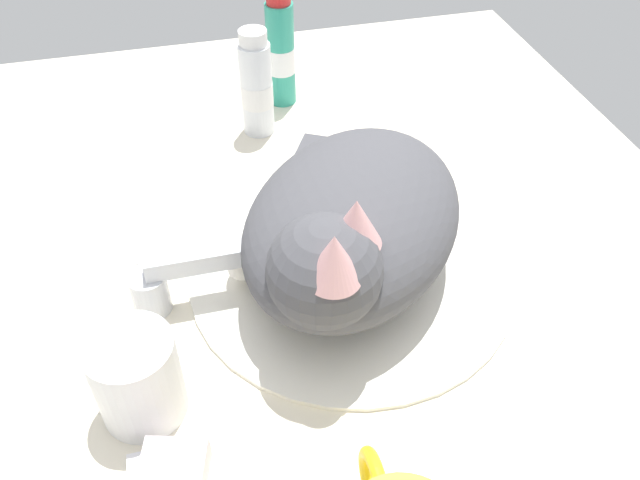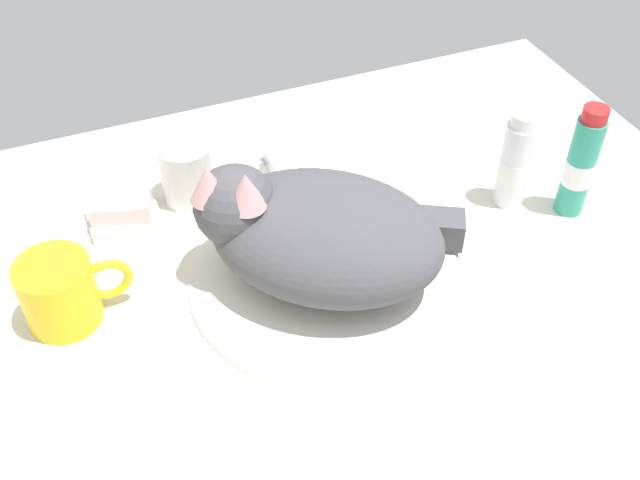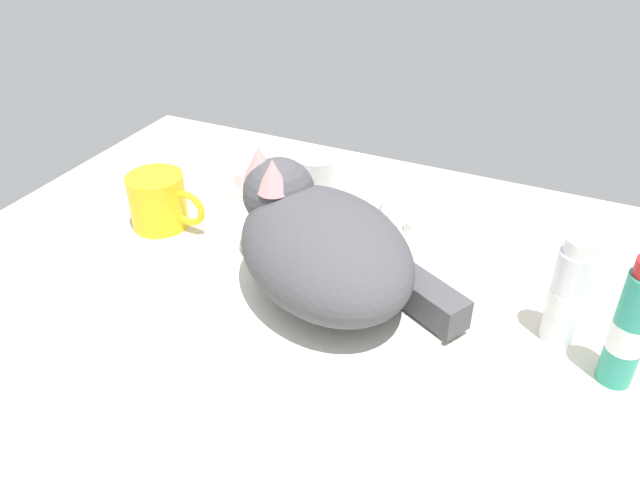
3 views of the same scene
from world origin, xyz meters
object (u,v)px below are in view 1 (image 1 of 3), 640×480
faucet (165,285)px  toothpaste_bottle (256,86)px  rinse_cup (137,378)px  mouthwash_bottle (284,51)px  cat (347,226)px

faucet → toothpaste_bottle: 31.38cm
rinse_cup → toothpaste_bottle: 42.38cm
rinse_cup → mouthwash_bottle: (45.42, -21.42, 3.15)cm
faucet → rinse_cup: bearing=166.0°
faucet → mouthwash_bottle: bearing=-28.5°
mouthwash_bottle → cat: bearing=177.9°
faucet → toothpaste_bottle: size_ratio=1.01×
faucet → cat: cat is taller
cat → rinse_cup: (-9.97, 20.09, -3.20)cm
toothpaste_bottle → mouthwash_bottle: 8.15cm
faucet → cat: (-1.03, -17.35, 4.49)cm
cat → toothpaste_bottle: 29.21cm
cat → rinse_cup: size_ratio=4.21×
faucet → cat: 17.95cm
mouthwash_bottle → rinse_cup: bearing=154.8°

